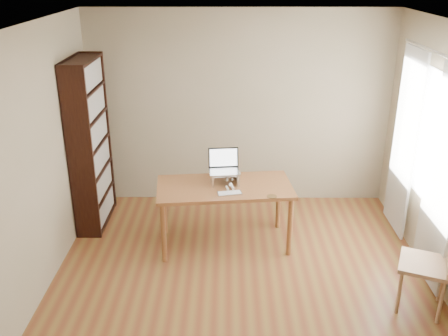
# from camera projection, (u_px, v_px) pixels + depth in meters

# --- Properties ---
(room) EXTENTS (4.04, 4.54, 2.64)m
(room) POSITION_uv_depth(u_px,v_px,m) (248.00, 175.00, 4.56)
(room) COLOR brown
(room) RESTS_ON ground
(bookshelf) EXTENTS (0.30, 0.90, 2.10)m
(bookshelf) POSITION_uv_depth(u_px,v_px,m) (90.00, 144.00, 6.09)
(bookshelf) COLOR black
(bookshelf) RESTS_ON ground
(curtains) EXTENTS (0.03, 1.90, 2.25)m
(curtains) POSITION_uv_depth(u_px,v_px,m) (422.00, 158.00, 5.32)
(curtains) COLOR silver
(curtains) RESTS_ON ground
(desk) EXTENTS (1.60, 0.92, 0.75)m
(desk) POSITION_uv_depth(u_px,v_px,m) (225.00, 193.00, 5.71)
(desk) COLOR brown
(desk) RESTS_ON ground
(laptop_stand) EXTENTS (0.32, 0.25, 0.13)m
(laptop_stand) POSITION_uv_depth(u_px,v_px,m) (225.00, 176.00, 5.72)
(laptop_stand) COLOR silver
(laptop_stand) RESTS_ON desk
(laptop) EXTENTS (0.37, 0.32, 0.25)m
(laptop) POSITION_uv_depth(u_px,v_px,m) (225.00, 165.00, 5.74)
(laptop) COLOR silver
(laptop) RESTS_ON laptop_stand
(keyboard) EXTENTS (0.28, 0.16, 0.02)m
(keyboard) POSITION_uv_depth(u_px,v_px,m) (230.00, 193.00, 5.47)
(keyboard) COLOR silver
(keyboard) RESTS_ON desk
(coaster) EXTENTS (0.11, 0.11, 0.01)m
(coaster) POSITION_uv_depth(u_px,v_px,m) (272.00, 196.00, 5.41)
(coaster) COLOR brown
(coaster) RESTS_ON desk
(cat) EXTENTS (0.23, 0.47, 0.14)m
(cat) POSITION_uv_depth(u_px,v_px,m) (227.00, 177.00, 5.76)
(cat) COLOR #463D37
(cat) RESTS_ON desk
(chair) EXTENTS (0.59, 0.59, 1.01)m
(chair) POSITION_uv_depth(u_px,v_px,m) (434.00, 258.00, 4.65)
(chair) COLOR tan
(chair) RESTS_ON ground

